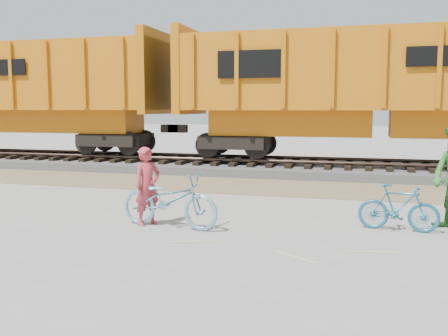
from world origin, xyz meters
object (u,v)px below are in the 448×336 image
at_px(bicycle_blue, 169,200).
at_px(person_solo, 148,186).
at_px(bicycle_teal, 398,208).
at_px(hopper_car_center, 382,87).
at_px(hopper_car_left, 6,91).

bearing_deg(bicycle_blue, person_solo, 86.05).
relative_size(bicycle_blue, bicycle_teal, 1.40).
bearing_deg(bicycle_teal, bicycle_blue, 107.91).
bearing_deg(hopper_car_center, person_solo, -117.60).
relative_size(hopper_car_left, bicycle_blue, 6.80).
xyz_separation_m(hopper_car_left, bicycle_teal, (15.14, -8.00, -2.56)).
bearing_deg(bicycle_blue, hopper_car_left, 58.08).
xyz_separation_m(hopper_car_center, bicycle_blue, (-4.11, -8.91, -2.47)).
bearing_deg(hopper_car_left, person_solo, -40.29).
bearing_deg(hopper_car_center, bicycle_teal, -88.98).
xyz_separation_m(hopper_car_left, hopper_car_center, (15.00, 0.00, 0.00)).
bearing_deg(bicycle_blue, hopper_car_center, -17.38).
relative_size(bicycle_teal, person_solo, 0.95).
height_order(hopper_car_center, person_solo, hopper_car_center).
height_order(hopper_car_left, hopper_car_center, same).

